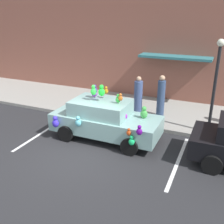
% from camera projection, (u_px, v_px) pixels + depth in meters
% --- Properties ---
extents(ground_plane, '(60.00, 60.00, 0.00)m').
position_uv_depth(ground_plane, '(81.00, 155.00, 9.39)').
color(ground_plane, '#262628').
extents(sidewalk, '(24.00, 4.00, 0.15)m').
position_uv_depth(sidewalk, '(130.00, 108.00, 13.62)').
color(sidewalk, gray).
rests_on(sidewalk, ground).
extents(storefront_building, '(24.00, 1.25, 6.40)m').
position_uv_depth(storefront_building, '(146.00, 41.00, 14.31)').
color(storefront_building, brown).
rests_on(storefront_building, ground).
extents(parking_stripe_front, '(0.12, 3.60, 0.01)m').
position_uv_depth(parking_stripe_front, '(178.00, 161.00, 9.03)').
color(parking_stripe_front, silver).
rests_on(parking_stripe_front, ground).
extents(parking_stripe_rear, '(0.12, 3.60, 0.01)m').
position_uv_depth(parking_stripe_rear, '(43.00, 132.00, 11.14)').
color(parking_stripe_rear, silver).
rests_on(parking_stripe_rear, ground).
extents(plush_covered_car, '(4.22, 2.02, 2.19)m').
position_uv_depth(plush_covered_car, '(104.00, 119.00, 10.36)').
color(plush_covered_car, '#82AEA9').
rests_on(plush_covered_car, ground).
extents(teddy_bear_on_sidewalk, '(0.37, 0.31, 0.71)m').
position_uv_depth(teddy_bear_on_sidewalk, '(92.00, 103.00, 13.09)').
color(teddy_bear_on_sidewalk, beige).
rests_on(teddy_bear_on_sidewalk, sidewalk).
extents(street_lamp_post, '(0.28, 0.28, 3.67)m').
position_uv_depth(street_lamp_post, '(216.00, 77.00, 10.01)').
color(street_lamp_post, black).
rests_on(street_lamp_post, sidewalk).
extents(pedestrian_near_shopfront, '(0.35, 0.35, 1.92)m').
position_uv_depth(pedestrian_near_shopfront, '(161.00, 97.00, 12.11)').
color(pedestrian_near_shopfront, '#32466A').
rests_on(pedestrian_near_shopfront, sidewalk).
extents(pedestrian_by_lamp, '(0.39, 0.39, 1.76)m').
position_uv_depth(pedestrian_by_lamp, '(138.00, 96.00, 12.57)').
color(pedestrian_by_lamp, '#3F5384').
rests_on(pedestrian_by_lamp, sidewalk).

